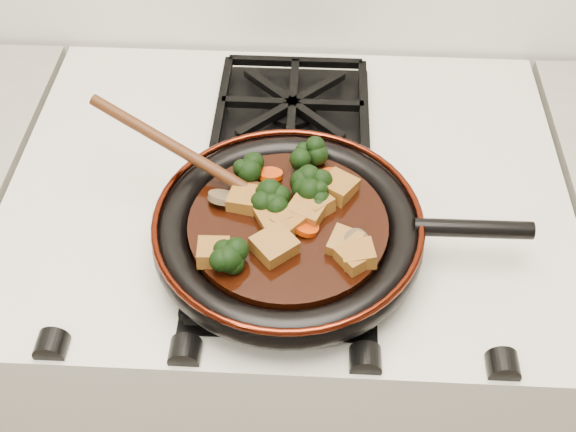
{
  "coord_description": "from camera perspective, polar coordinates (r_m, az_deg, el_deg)",
  "views": [
    {
      "loc": [
        0.04,
        0.99,
        1.6
      ],
      "look_at": [
        0.01,
        1.56,
        0.97
      ],
      "focal_mm": 45.0,
      "sensor_mm": 36.0,
      "label": 1
    }
  ],
  "objects": [
    {
      "name": "braising_sauce",
      "position": [
        0.87,
        0.0,
        -0.94
      ],
      "size": [
        0.24,
        0.24,
        0.02
      ],
      "primitive_type": "cylinder",
      "color": "black",
      "rests_on": "skillet"
    },
    {
      "name": "tofu_cube_4",
      "position": [
        0.86,
        -1.23,
        -0.02
      ],
      "size": [
        0.05,
        0.05,
        0.02
      ],
      "primitive_type": "cube",
      "rotation": [
        0.01,
        -0.1,
        0.49
      ],
      "color": "#8F5D21",
      "rests_on": "braising_sauce"
    },
    {
      "name": "burner_grate_back",
      "position": [
        1.08,
        0.36,
        8.51
      ],
      "size": [
        0.23,
        0.23,
        0.03
      ],
      "primitive_type": null,
      "color": "black",
      "rests_on": "stove"
    },
    {
      "name": "tofu_cube_10",
      "position": [
        0.82,
        -1.08,
        -2.43
      ],
      "size": [
        0.06,
        0.06,
        0.03
      ],
      "primitive_type": "cube",
      "rotation": [
        0.05,
        -0.0,
        0.71
      ],
      "color": "#8F5D21",
      "rests_on": "braising_sauce"
    },
    {
      "name": "mushroom_slice_1",
      "position": [
        0.88,
        -5.18,
        1.48
      ],
      "size": [
        0.05,
        0.05,
        0.02
      ],
      "primitive_type": "cylinder",
      "rotation": [
        0.48,
        0.0,
        2.81
      ],
      "color": "brown",
      "rests_on": "braising_sauce"
    },
    {
      "name": "mushroom_slice_0",
      "position": [
        0.83,
        5.36,
        -2.14
      ],
      "size": [
        0.05,
        0.05,
        0.03
      ],
      "primitive_type": "cylinder",
      "rotation": [
        0.67,
        0.0,
        0.78
      ],
      "color": "brown",
      "rests_on": "braising_sauce"
    },
    {
      "name": "tofu_cube_2",
      "position": [
        0.86,
        1.61,
        0.56
      ],
      "size": [
        0.05,
        0.06,
        0.03
      ],
      "primitive_type": "cube",
      "rotation": [
        -0.08,
        -0.01,
        2.7
      ],
      "color": "#8F5D21",
      "rests_on": "braising_sauce"
    },
    {
      "name": "broccoli_floret_4",
      "position": [
        0.87,
        1.78,
        1.29
      ],
      "size": [
        0.08,
        0.08,
        0.07
      ],
      "primitive_type": null,
      "rotation": [
        0.13,
        -0.17,
        1.29
      ],
      "color": "black",
      "rests_on": "braising_sauce"
    },
    {
      "name": "tofu_cube_9",
      "position": [
        0.82,
        -5.91,
        -2.89
      ],
      "size": [
        0.04,
        0.04,
        0.03
      ],
      "primitive_type": "cube",
      "rotation": [
        -0.11,
        0.05,
        0.07
      ],
      "color": "#8F5D21",
      "rests_on": "braising_sauce"
    },
    {
      "name": "tofu_cube_5",
      "position": [
        0.82,
        5.21,
        -3.32
      ],
      "size": [
        0.05,
        0.05,
        0.02
      ],
      "primitive_type": "cube",
      "rotation": [
        0.02,
        0.06,
        2.23
      ],
      "color": "#8F5D21",
      "rests_on": "braising_sauce"
    },
    {
      "name": "broccoli_floret_0",
      "position": [
        0.92,
        1.49,
        4.55
      ],
      "size": [
        0.09,
        0.08,
        0.07
      ],
      "primitive_type": null,
      "rotation": [
        -0.17,
        -0.13,
        0.88
      ],
      "color": "black",
      "rests_on": "braising_sauce"
    },
    {
      "name": "broccoli_floret_2",
      "position": [
        0.87,
        -1.51,
        1.27
      ],
      "size": [
        0.08,
        0.09,
        0.07
      ],
      "primitive_type": null,
      "rotation": [
        0.13,
        0.24,
        2.08
      ],
      "color": "black",
      "rests_on": "braising_sauce"
    },
    {
      "name": "skillet",
      "position": [
        0.87,
        0.15,
        -1.16
      ],
      "size": [
        0.45,
        0.33,
        0.05
      ],
      "rotation": [
        0.0,
        0.0,
        0.01
      ],
      "color": "black",
      "rests_on": "burner_grate_front"
    },
    {
      "name": "tofu_cube_7",
      "position": [
        0.85,
        0.09,
        -0.52
      ],
      "size": [
        0.05,
        0.05,
        0.02
      ],
      "primitive_type": "cube",
      "rotation": [
        -0.01,
        0.03,
        0.87
      ],
      "color": "#8F5D21",
      "rests_on": "braising_sauce"
    },
    {
      "name": "tofu_cube_8",
      "position": [
        0.89,
        3.98,
        2.23
      ],
      "size": [
        0.06,
        0.06,
        0.03
      ],
      "primitive_type": "cube",
      "rotation": [
        0.01,
        0.11,
        1.0
      ],
      "color": "#8F5D21",
      "rests_on": "braising_sauce"
    },
    {
      "name": "carrot_coin_3",
      "position": [
        0.91,
        -1.41,
        3.3
      ],
      "size": [
        0.03,
        0.03,
        0.02
      ],
      "primitive_type": "cylinder",
      "rotation": [
        -0.29,
        0.03,
        0.0
      ],
      "color": "#C93505",
      "rests_on": "braising_sauce"
    },
    {
      "name": "tofu_cube_3",
      "position": [
        0.87,
        2.21,
        0.99
      ],
      "size": [
        0.05,
        0.05,
        0.02
      ],
      "primitive_type": "cube",
      "rotation": [
        -0.0,
        0.11,
        2.29
      ],
      "color": "#8F5D21",
      "rests_on": "braising_sauce"
    },
    {
      "name": "wooden_spoon",
      "position": [
        0.9,
        -6.26,
        3.88
      ],
      "size": [
        0.15,
        0.09,
        0.24
      ],
      "rotation": [
        0.0,
        0.0,
        2.73
      ],
      "color": "#48240F",
      "rests_on": "braising_sauce"
    },
    {
      "name": "broccoli_floret_1",
      "position": [
        0.88,
        1.85,
        2.35
      ],
      "size": [
        0.07,
        0.08,
        0.07
      ],
      "primitive_type": null,
      "rotation": [
        -0.06,
        0.23,
        1.77
      ],
      "color": "black",
      "rests_on": "braising_sauce"
    },
    {
      "name": "carrot_coin_0",
      "position": [
        0.83,
        -5.62,
        -2.96
      ],
      "size": [
        0.03,
        0.03,
        0.02
      ],
      "primitive_type": "cylinder",
      "rotation": [
        -0.17,
        -0.32,
        0.0
      ],
      "color": "#C93505",
      "rests_on": "braising_sauce"
    },
    {
      "name": "burner_grate_front",
      "position": [
        0.89,
        -0.49,
        -2.98
      ],
      "size": [
        0.23,
        0.23,
        0.03
      ],
      "primitive_type": null,
      "color": "black",
      "rests_on": "stove"
    },
    {
      "name": "broccoli_floret_5",
      "position": [
        0.81,
        -4.22,
        -3.24
      ],
      "size": [
        0.07,
        0.07,
        0.07
      ],
      "primitive_type": null,
      "rotation": [
        0.15,
        -0.13,
        0.0
      ],
      "color": "black",
      "rests_on": "braising_sauce"
    },
    {
      "name": "mushroom_slice_2",
      "position": [
        0.91,
        1.55,
        3.69
      ],
      "size": [
        0.04,
        0.04,
        0.03
      ],
      "primitive_type": "cylinder",
      "rotation": [
        0.95,
        0.0,
        2.62
      ],
      "color": "brown",
      "rests_on": "braising_sauce"
    },
    {
      "name": "tofu_cube_1",
      "position": [
        0.83,
        4.49,
        -2.22
      ],
      "size": [
        0.05,
        0.05,
        0.03
      ],
      "primitive_type": "cube",
      "rotation": [
        -0.09,
        -0.11,
        2.81
      ],
      "color": "#8F5D21",
      "rests_on": "braising_sauce"
    },
    {
      "name": "carrot_coin_5",
      "position": [
        0.82,
        4.87,
        -3.08
      ],
      "size": [
        0.03,
        0.03,
        0.02
      ],
      "primitive_type": "cylinder",
      "rotation": [
        0.18,
        0.22,
        0.0
      ],
      "color": "#C93505",
      "rests_on": "braising_sauce"
    },
    {
      "name": "tofu_cube_6",
      "position": [
        0.88,
        -3.49,
        1.33
      ],
      "size": [
        0.04,
        0.05,
        0.02
      ],
      "primitive_type": "cube",
      "rotation": [
        0.06,
        0.07,
        2.93
      ],
      "color": "#8F5D21",
      "rests_on": "braising_sauce"
    },
    {
      "name": "tofu_cube_0",
      "position": [
        0.82,
        5.53,
        -3.08
      ],
      "size": [
        0.04,
        0.04,
        0.03
      ],
      "primitive_type": "cube",
      "rotation": [
        -0.07,
        -0.09,
        0.18
      ],
      "color": "#8F5D21",
      "rests_on": "braising_sauce"
    },
    {
      "name": "carrot_coin_1",
      "position": [
        0.91,
        3.52,
        3.26
      ],
      "size": [
        0.03,
        0.03,
        0.02
      ],
      "primitive_type": "cylinder",
      "rotation": [
        -0.32,
        0.02,
        0.0
      ],
      "color": "#C93505",
      "rests_on": "braising_sauce"
    },
    {
      "name": "carrot_coin_2",
      "position": [
        0.83,
        4.95,
        -2.29
      ],
      "size": [
        0.03,
        0.03,
        0.02
      ],
      "primitive_type": "cylinder",
      "rotation": [
        0.32,
        0.15,
        0.0
      ],
      "color": "#C93505",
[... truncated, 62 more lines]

